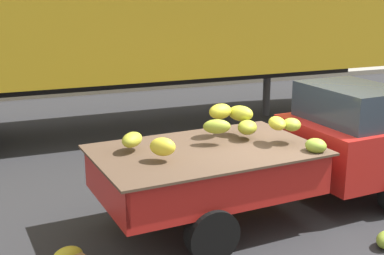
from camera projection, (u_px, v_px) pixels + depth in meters
The scene contains 4 objects.
ground at pixel (289, 217), 7.18m from camera, with size 220.00×220.00×0.00m, color #28282B.
curb_strip at pixel (123, 87), 15.82m from camera, with size 80.00×0.80×0.16m, color gray.
pickup_truck at pixel (328, 144), 7.49m from camera, with size 5.11×2.13×1.70m.
semi_trailer at pixel (130, 12), 10.93m from camera, with size 12.04×2.77×3.95m.
Camera 1 is at (-3.62, -5.68, 3.10)m, focal length 48.81 mm.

